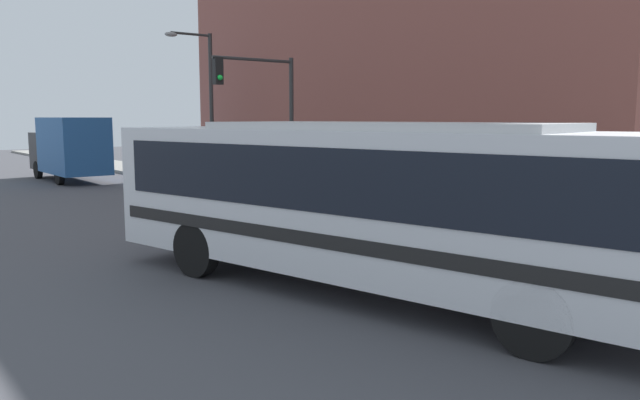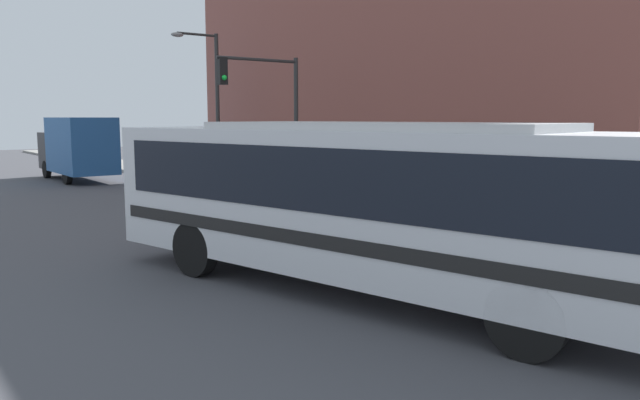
# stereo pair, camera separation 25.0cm
# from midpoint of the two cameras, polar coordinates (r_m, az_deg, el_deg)

# --- Properties ---
(ground_plane) EXTENTS (120.00, 120.00, 0.00)m
(ground_plane) POSITION_cam_midpoint_polar(r_m,az_deg,el_deg) (10.72, 13.74, -9.71)
(ground_plane) COLOR #47474C
(sidewalk) EXTENTS (2.94, 70.00, 0.16)m
(sidewalk) POSITION_cam_midpoint_polar(r_m,az_deg,el_deg) (30.05, -9.03, 1.63)
(sidewalk) COLOR gray
(sidewalk) RESTS_ON ground_plane
(building_facade) EXTENTS (6.00, 22.89, 12.09)m
(building_facade) POSITION_cam_midpoint_polar(r_m,az_deg,el_deg) (26.54, 7.57, 13.79)
(building_facade) COLOR brown
(building_facade) RESTS_ON ground_plane
(city_bus) EXTENTS (5.16, 11.83, 3.06)m
(city_bus) POSITION_cam_midpoint_polar(r_m,az_deg,el_deg) (10.88, 5.93, 0.39)
(city_bus) COLOR silver
(city_bus) RESTS_ON ground_plane
(delivery_truck) EXTENTS (2.22, 6.59, 3.13)m
(delivery_truck) POSITION_cam_midpoint_polar(r_m,az_deg,el_deg) (33.31, -21.13, 4.58)
(delivery_truck) COLOR #265999
(delivery_truck) RESTS_ON ground_plane
(fire_hydrant) EXTENTS (0.25, 0.34, 0.80)m
(fire_hydrant) POSITION_cam_midpoint_polar(r_m,az_deg,el_deg) (18.02, 10.17, -0.81)
(fire_hydrant) COLOR gold
(fire_hydrant) RESTS_ON sidewalk
(traffic_light_pole) EXTENTS (3.28, 0.35, 5.12)m
(traffic_light_pole) POSITION_cam_midpoint_polar(r_m,az_deg,el_deg) (22.41, -4.31, 8.94)
(traffic_light_pole) COLOR #2D2D2D
(traffic_light_pole) RESTS_ON sidewalk
(parking_meter) EXTENTS (0.14, 0.14, 1.39)m
(parking_meter) POSITION_cam_midpoint_polar(r_m,az_deg,el_deg) (19.40, 5.75, 1.47)
(parking_meter) COLOR #2D2D2D
(parking_meter) RESTS_ON sidewalk
(street_lamp) EXTENTS (2.20, 0.28, 6.63)m
(street_lamp) POSITION_cam_midpoint_polar(r_m,az_deg,el_deg) (28.37, -9.63, 9.40)
(street_lamp) COLOR #2D2D2D
(street_lamp) RESTS_ON sidewalk
(pedestrian_near_corner) EXTENTS (0.34, 0.34, 1.62)m
(pedestrian_near_corner) POSITION_cam_midpoint_polar(r_m,az_deg,el_deg) (21.68, 4.20, 1.82)
(pedestrian_near_corner) COLOR slate
(pedestrian_near_corner) RESTS_ON sidewalk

